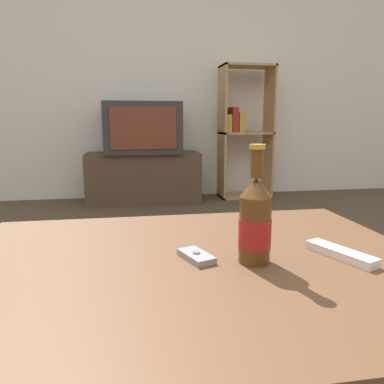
# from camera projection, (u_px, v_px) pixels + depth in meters

# --- Properties ---
(back_wall) EXTENTS (8.00, 0.05, 2.60)m
(back_wall) POSITION_uv_depth(u_px,v_px,m) (140.00, 63.00, 3.58)
(back_wall) COLOR silver
(back_wall) RESTS_ON ground_plane
(coffee_table) EXTENTS (1.05, 0.81, 0.46)m
(coffee_table) POSITION_uv_depth(u_px,v_px,m) (197.00, 289.00, 0.83)
(coffee_table) COLOR brown
(coffee_table) RESTS_ON ground_plane
(tv_stand) EXTENTS (1.04, 0.40, 0.46)m
(tv_stand) POSITION_uv_depth(u_px,v_px,m) (144.00, 177.00, 3.52)
(tv_stand) COLOR #4C3828
(tv_stand) RESTS_ON ground_plane
(television) EXTENTS (0.69, 0.49, 0.46)m
(television) POSITION_uv_depth(u_px,v_px,m) (142.00, 128.00, 3.43)
(television) COLOR #2D2D2D
(television) RESTS_ON tv_stand
(bookshelf) EXTENTS (0.50, 0.30, 1.28)m
(bookshelf) POSITION_uv_depth(u_px,v_px,m) (243.00, 130.00, 3.66)
(bookshelf) COLOR tan
(bookshelf) RESTS_ON ground_plane
(beer_bottle) EXTENTS (0.07, 0.07, 0.25)m
(beer_bottle) POSITION_uv_depth(u_px,v_px,m) (255.00, 221.00, 0.79)
(beer_bottle) COLOR #563314
(beer_bottle) RESTS_ON coffee_table
(cell_phone) EXTENTS (0.08, 0.11, 0.02)m
(cell_phone) POSITION_uv_depth(u_px,v_px,m) (196.00, 256.00, 0.82)
(cell_phone) COLOR gray
(cell_phone) RESTS_ON coffee_table
(remote_control) EXTENTS (0.10, 0.17, 0.02)m
(remote_control) POSITION_uv_depth(u_px,v_px,m) (341.00, 254.00, 0.83)
(remote_control) COLOR white
(remote_control) RESTS_ON coffee_table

